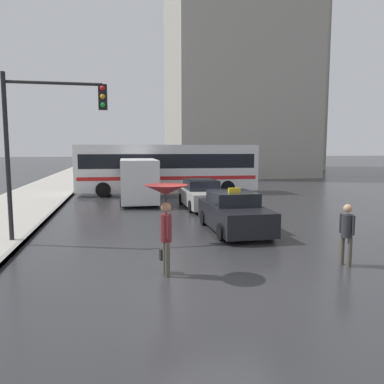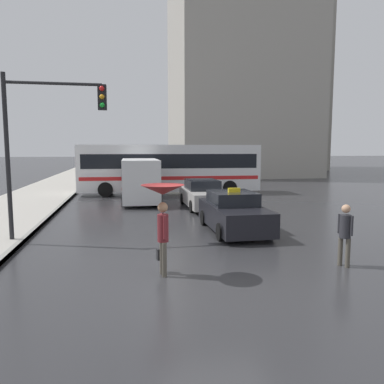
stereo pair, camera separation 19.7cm
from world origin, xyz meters
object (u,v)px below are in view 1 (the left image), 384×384
(city_bus, at_px, (167,167))
(traffic_light, at_px, (48,127))
(ambulance_van, at_px, (138,178))
(pedestrian_with_umbrella, at_px, (166,202))
(taxi, at_px, (234,213))
(sedan_red, at_px, (202,195))
(pedestrian_man, at_px, (347,230))

(city_bus, bearing_deg, traffic_light, 159.02)
(ambulance_van, bearing_deg, pedestrian_with_umbrella, 90.75)
(taxi, xyz_separation_m, sedan_red, (0.06, 5.82, -0.02))
(taxi, height_order, pedestrian_man, pedestrian_man)
(sedan_red, height_order, pedestrian_with_umbrella, pedestrian_with_umbrella)
(sedan_red, distance_m, city_bus, 6.59)
(ambulance_van, relative_size, city_bus, 0.47)
(sedan_red, height_order, ambulance_van, ambulance_van)
(taxi, relative_size, pedestrian_with_umbrella, 1.95)
(taxi, bearing_deg, pedestrian_with_umbrella, 55.24)
(traffic_light, bearing_deg, pedestrian_man, -27.02)
(taxi, height_order, ambulance_van, ambulance_van)
(sedan_red, xyz_separation_m, pedestrian_with_umbrella, (-3.18, -10.31, 1.14))
(pedestrian_with_umbrella, bearing_deg, pedestrian_man, -99.95)
(pedestrian_with_umbrella, relative_size, traffic_light, 0.41)
(sedan_red, bearing_deg, ambulance_van, -42.18)
(traffic_light, bearing_deg, ambulance_van, 70.43)
(ambulance_van, bearing_deg, city_bus, -120.63)
(city_bus, height_order, traffic_light, traffic_light)
(city_bus, relative_size, pedestrian_with_umbrella, 5.50)
(city_bus, bearing_deg, sedan_red, -169.20)
(ambulance_van, height_order, traffic_light, traffic_light)
(sedan_red, xyz_separation_m, city_bus, (-0.98, 6.40, 1.19))
(taxi, relative_size, city_bus, 0.35)
(sedan_red, bearing_deg, city_bus, -81.34)
(sedan_red, bearing_deg, traffic_light, 44.77)
(taxi, height_order, pedestrian_with_umbrella, pedestrian_with_umbrella)
(taxi, bearing_deg, pedestrian_man, 109.32)
(sedan_red, relative_size, ambulance_van, 0.81)
(city_bus, bearing_deg, taxi, -173.59)
(ambulance_van, xyz_separation_m, pedestrian_man, (4.71, -13.31, -0.42))
(taxi, xyz_separation_m, pedestrian_man, (1.63, -4.64, 0.27))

